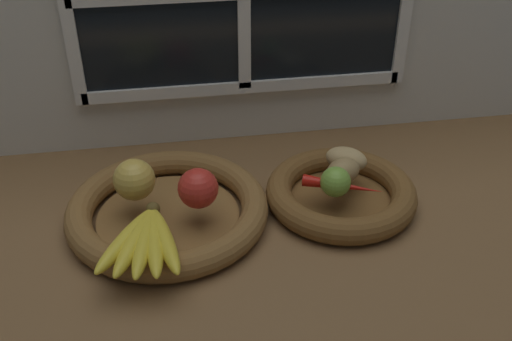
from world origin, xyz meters
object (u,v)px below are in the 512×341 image
apple_red_right (198,188)px  apple_golden_left (134,180)px  potato_large (343,171)px  lime_near (336,182)px  fruit_bowl_left (168,210)px  potato_back (346,159)px  chili_pepper (342,186)px  fruit_bowl_right (341,193)px  banana_bunch_front (145,240)px

apple_red_right → apple_golden_left: bearing=158.8°
apple_red_right → potato_large: 25.48cm
apple_golden_left → potato_large: (35.57, -1.25, -1.28)cm
potato_large → lime_near: 4.22cm
fruit_bowl_left → lime_near: 28.91cm
potato_large → apple_golden_left: bearing=178.0°
apple_golden_left → lime_near: bearing=-8.1°
potato_back → chili_pepper: 7.25cm
chili_pepper → fruit_bowl_left: bearing=-160.9°
fruit_bowl_right → lime_near: 6.57cm
fruit_bowl_right → potato_back: potato_back is taller
fruit_bowl_right → chili_pepper: chili_pepper is taller
fruit_bowl_left → apple_golden_left: apple_golden_left is taller
chili_pepper → apple_red_right: bearing=-155.6°
apple_red_right → potato_back: size_ratio=0.89×
banana_bunch_front → fruit_bowl_left: bearing=73.6°
potato_back → lime_near: 8.54cm
apple_red_right → lime_near: (22.98, -0.75, -0.75)cm
fruit_bowl_right → potato_large: 4.69cm
banana_bunch_front → chili_pepper: bearing=15.6°
apple_golden_left → chili_pepper: size_ratio=0.51×
apple_golden_left → apple_red_right: size_ratio=1.05×
apple_red_right → potato_large: (25.31, 2.74, -1.12)cm
lime_near → potato_large: bearing=56.3°
apple_red_right → banana_bunch_front: size_ratio=0.38×
fruit_bowl_left → apple_red_right: (5.27, -2.74, 5.82)cm
banana_bunch_front → chili_pepper: banana_bunch_front is taller
apple_red_right → potato_large: size_ratio=0.98×
fruit_bowl_right → potato_large: (0.00, -0.00, 4.69)cm
fruit_bowl_left → apple_golden_left: 7.90cm
apple_golden_left → banana_bunch_front: 13.56cm
potato_large → chili_pepper: potato_large is taller
fruit_bowl_left → fruit_bowl_right: (30.57, -0.00, 0.01)cm
fruit_bowl_right → chili_pepper: (-0.79, -2.74, 3.55)cm
apple_red_right → potato_back: (27.11, 6.70, -1.25)cm
lime_near → chili_pepper: size_ratio=0.38×
apple_red_right → potato_back: bearing=13.9°
fruit_bowl_right → apple_golden_left: apple_golden_left is taller
fruit_bowl_left → potato_back: bearing=7.0°
fruit_bowl_right → apple_red_right: (-25.31, -2.74, 5.81)cm
apple_golden_left → potato_large: 35.62cm
fruit_bowl_left → apple_golden_left: bearing=166.0°
potato_back → apple_red_right: bearing=-166.1°
chili_pepper → apple_golden_left: bearing=-162.2°
fruit_bowl_left → lime_near: (28.25, -3.49, 5.07)cm
potato_back → lime_near: lime_near is taller
fruit_bowl_left → chili_pepper: (29.79, -2.74, 3.56)cm
banana_bunch_front → lime_near: (31.79, 8.56, 1.29)cm
apple_red_right → chili_pepper: (24.52, 0.00, -2.26)cm
fruit_bowl_right → apple_red_right: size_ratio=3.99×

